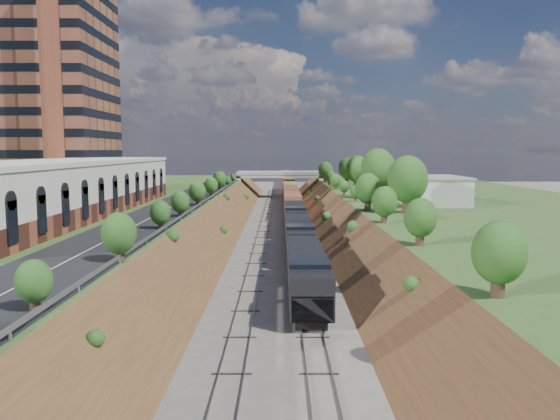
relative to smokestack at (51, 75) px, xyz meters
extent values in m
plane|color=#6B665B|center=(36.00, -56.00, -25.00)|extent=(400.00, 400.00, 0.00)
cube|color=#415B25|center=(3.00, 4.00, -22.50)|extent=(44.00, 180.00, 5.00)
cube|color=#415B25|center=(69.00, 4.00, -22.50)|extent=(44.00, 180.00, 5.00)
cube|color=brown|center=(25.00, 4.00, -25.00)|extent=(10.00, 180.00, 10.00)
cube|color=brown|center=(47.00, 4.00, -25.00)|extent=(10.00, 180.00, 10.00)
cube|color=gray|center=(33.40, 4.00, -24.91)|extent=(1.58, 180.00, 0.18)
cube|color=gray|center=(38.60, 4.00, -24.91)|extent=(1.58, 180.00, 0.18)
cube|color=black|center=(20.50, 4.00, -19.95)|extent=(8.00, 180.00, 0.10)
cube|color=#99999E|center=(24.60, 4.00, -19.45)|extent=(0.06, 171.00, 0.30)
cube|color=brown|center=(8.00, -18.00, -18.90)|extent=(14.00, 62.00, 2.20)
cube|color=beige|center=(8.00, -18.00, -15.65)|extent=(14.00, 62.00, 4.30)
cube|color=beige|center=(8.00, -18.00, -13.25)|extent=(14.30, 62.30, 0.50)
cube|color=brown|center=(-8.00, 16.00, 2.00)|extent=(22.00, 22.00, 44.00)
cylinder|color=brown|center=(0.00, 0.00, 0.00)|extent=(3.20, 3.20, 40.00)
cube|color=gray|center=(24.50, 66.00, -21.90)|extent=(1.50, 8.00, 6.20)
cube|color=gray|center=(47.50, 66.00, -21.90)|extent=(1.50, 8.00, 6.20)
cube|color=gray|center=(36.00, 66.00, -18.80)|extent=(24.00, 8.00, 1.00)
cube|color=gray|center=(36.00, 62.00, -18.00)|extent=(24.00, 0.30, 0.80)
cube|color=gray|center=(36.00, 70.00, -18.00)|extent=(24.00, 0.30, 0.80)
cube|color=silver|center=(59.50, -4.00, -18.00)|extent=(9.00, 12.00, 4.00)
cube|color=silver|center=(59.00, 18.00, -18.20)|extent=(8.00, 10.00, 3.60)
cylinder|color=#473323|center=(53.00, -16.00, -18.69)|extent=(1.30, 1.30, 2.62)
ellipsoid|color=#265C20|center=(53.00, -16.00, -15.54)|extent=(5.25, 5.25, 6.30)
cylinder|color=#473323|center=(24.20, -36.00, -19.39)|extent=(0.66, 0.66, 1.22)
ellipsoid|color=#265C20|center=(24.20, -36.00, -17.92)|extent=(2.45, 2.45, 2.94)
cube|color=black|center=(38.60, -46.71, -24.55)|extent=(2.40, 4.00, 0.90)
cube|color=black|center=(38.60, -39.88, -22.46)|extent=(3.27, 19.64, 3.28)
cube|color=black|center=(38.60, -48.21, -23.20)|extent=(3.01, 3.00, 1.80)
cube|color=silver|center=(38.60, -48.21, -22.20)|extent=(3.01, 3.00, 0.15)
cube|color=black|center=(38.60, -45.21, -20.90)|extent=(3.21, 3.10, 0.90)
cube|color=black|center=(38.60, -19.24, -22.46)|extent=(3.27, 19.64, 3.28)
cube|color=black|center=(38.60, 1.40, -22.46)|extent=(3.27, 19.64, 3.28)
cube|color=brown|center=(38.60, 81.70, -22.14)|extent=(3.27, 138.96, 3.93)
camera|label=1|loc=(36.33, -87.64, -11.77)|focal=35.00mm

